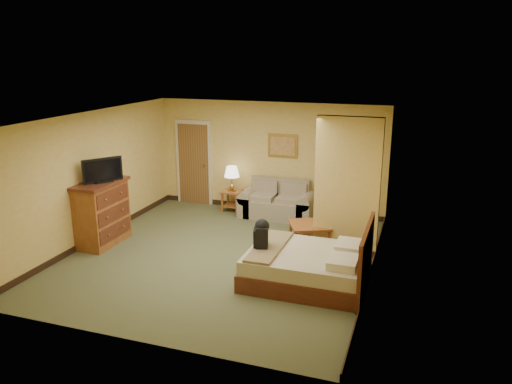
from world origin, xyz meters
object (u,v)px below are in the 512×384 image
at_px(loveseat, 277,205).
at_px(coffee_table, 309,230).
at_px(bed, 310,266).
at_px(dresser, 102,213).

relative_size(loveseat, coffee_table, 1.74).
distance_m(coffee_table, bed, 1.58).
relative_size(coffee_table, bed, 0.50).
distance_m(loveseat, dresser, 3.93).
relative_size(loveseat, dresser, 1.33).
xyz_separation_m(loveseat, dresser, (-2.81, -2.72, 0.37)).
distance_m(dresser, bed, 4.33).
bearing_deg(coffee_table, loveseat, 125.43).
bearing_deg(dresser, loveseat, 44.08).
relative_size(dresser, bed, 0.65).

